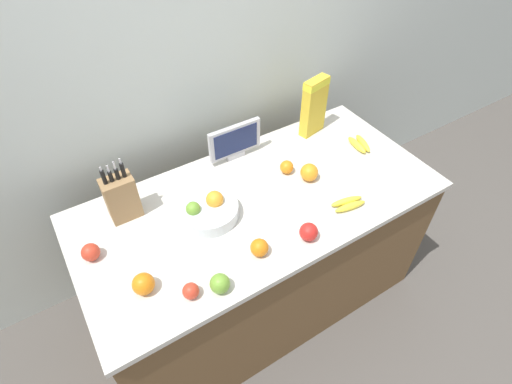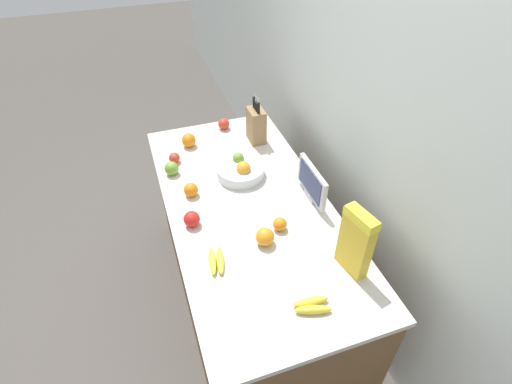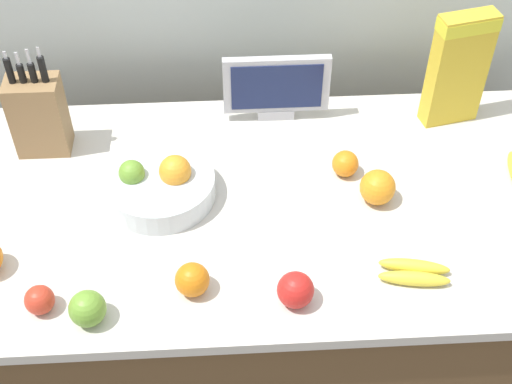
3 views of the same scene
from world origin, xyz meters
name	(u,v)px [view 2 (image 2 of 3)]	position (x,y,z in m)	size (l,w,h in m)	color
ground_plane	(250,299)	(0.00, 0.00, 0.00)	(14.00, 14.00, 0.00)	#514C47
wall_back	(369,112)	(0.00, 0.63, 1.30)	(9.00, 0.06, 2.60)	silver
counter	(249,258)	(0.00, 0.00, 0.43)	(1.75, 0.84, 0.86)	brown
knife_block	(256,125)	(-0.57, 0.24, 0.97)	(0.14, 0.09, 0.32)	#937047
small_monitor	(312,183)	(0.06, 0.33, 0.97)	(0.29, 0.03, 0.20)	#B7B7BC
cereal_box	(356,240)	(0.54, 0.30, 1.04)	(0.17, 0.09, 0.33)	gold
fruit_bowl	(241,170)	(-0.25, 0.04, 0.90)	(0.27, 0.27, 0.12)	silver
banana_bunch_left	(312,306)	(0.68, 0.05, 0.88)	(0.10, 0.16, 0.04)	yellow
banana_bunch_right	(216,261)	(0.32, -0.26, 0.88)	(0.17, 0.10, 0.03)	yellow
apple_by_knife_block	(192,219)	(0.05, -0.31, 0.90)	(0.08, 0.08, 0.08)	red
apple_rear	(172,168)	(-0.39, -0.33, 0.90)	(0.08, 0.08, 0.08)	#6B9E33
apple_middle	(174,158)	(-0.50, -0.30, 0.89)	(0.07, 0.07, 0.07)	red
apple_near_bananas	(224,124)	(-0.77, 0.08, 0.90)	(0.08, 0.08, 0.08)	red
orange_back_center	(280,224)	(0.22, 0.09, 0.90)	(0.07, 0.07, 0.07)	orange
orange_front_left	(191,190)	(-0.17, -0.27, 0.90)	(0.08, 0.08, 0.08)	orange
orange_by_cereal	(265,237)	(0.28, -0.01, 0.91)	(0.09, 0.09, 0.09)	orange
orange_near_bowl	(189,140)	(-0.64, -0.18, 0.90)	(0.09, 0.09, 0.09)	orange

